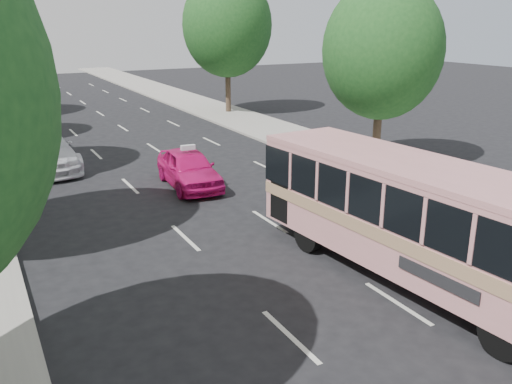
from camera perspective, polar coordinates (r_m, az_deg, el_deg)
ground at (r=13.96m, az=5.97°, el=-8.96°), size 120.00×120.00×0.00m
sidewalk_right at (r=34.61m, az=-0.82°, el=7.40°), size 4.00×90.00×0.12m
tree_right_near at (r=24.19m, az=13.44°, el=14.78°), size 5.10×5.10×7.95m
tree_right_far at (r=37.84m, az=-2.92°, el=17.49°), size 6.00×6.00×9.35m
pink_bus at (r=13.58m, az=16.53°, el=-1.80°), size 3.19×9.61×3.01m
pink_taxi at (r=21.19m, az=-7.09°, el=2.50°), size 2.06×4.44×1.47m
white_pickup at (r=25.36m, az=-21.59°, el=4.14°), size 2.73×5.91×1.67m
taxi_roof_sign at (r=20.99m, az=-7.17°, el=4.68°), size 0.56×0.22×0.18m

